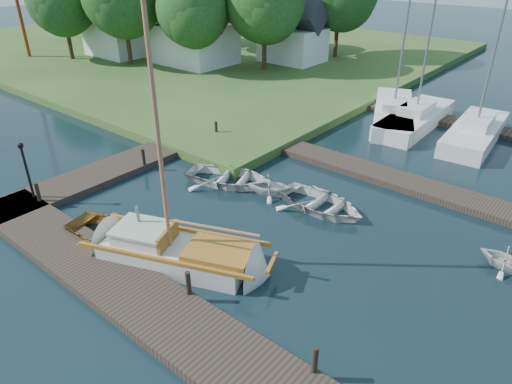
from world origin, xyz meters
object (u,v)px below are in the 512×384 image
Objects in this scene: mooring_post_4 at (143,157)px; marina_boat_1 at (415,118)px; house_b at (119,29)px; mooring_post_0 at (38,192)px; mooring_post_3 at (315,360)px; mooring_post_1 at (101,230)px; house_a at (195,34)px; mooring_post_5 at (216,128)px; tender_d at (509,257)px; tender_c at (321,201)px; marina_boat_2 at (475,131)px; tree_2 at (193,9)px; dinghy at (117,232)px; house_c at (293,37)px; sailboat at (181,255)px; tender_a at (229,175)px; tree_3 at (265,1)px; mooring_post_2 at (188,283)px; marina_boat_0 at (393,112)px; tender_b at (270,184)px; lamp_post at (25,163)px.

marina_boat_1 is at bearing 61.66° from mooring_post_4.
house_b is (-28.63, -0.15, 2.21)m from marina_boat_1.
house_b reaches higher than mooring_post_0.
mooring_post_0 is at bearing 180.00° from mooring_post_3.
house_a is at bearing 128.99° from mooring_post_1.
house_b reaches higher than mooring_post_3.
mooring_post_5 reaches higher than tender_d.
marina_boat_1 is (-0.97, 11.91, 0.17)m from tender_c.
mooring_post_3 is at bearing -178.69° from marina_boat_2.
marina_boat_2 is 1.55× the size of tree_2.
marina_boat_1 reaches higher than mooring_post_3.
house_c is at bearing 9.04° from dinghy.
mooring_post_3 is at bearing -32.42° from sailboat.
tender_a is 0.77× the size of house_c.
tree_3 reaches higher than mooring_post_1.
mooring_post_2 is at bearing 180.00° from mooring_post_3.
marina_boat_2 is 2.10× the size of house_b.
house_a is 8.25m from house_b.
mooring_post_4 is 25.32m from house_b.
mooring_post_2 is 19.17m from marina_boat_1.
mooring_post_2 is at bearing 167.81° from marina_boat_2.
sailboat reaches higher than mooring_post_1.
mooring_post_0 is 17.87m from tender_d.
dinghy is 0.42× the size of marina_boat_1.
mooring_post_2 is at bearing -30.47° from mooring_post_4.
dinghy is at bearing 176.63° from mooring_post_3.
tree_2 is at bearing 112.91° from sailboat.
tree_2 is (-19.61, 11.80, 4.85)m from tender_c.
house_c is at bearing 41.36° from tender_c.
marina_boat_0 is 15.36m from house_c.
tender_d is (9.32, 0.96, -0.06)m from tender_b.
tender_a is at bearing -39.55° from tree_2.
mooring_post_5 is at bearing 35.11° from tender_b.
sailboat is at bearing 8.16° from lamp_post.
mooring_post_3 is 1.00× the size of mooring_post_5.
house_b is at bearing 147.22° from mooring_post_2.
mooring_post_1 reaches higher than dinghy.
marina_boat_2 is 1.39× the size of tree_3.
mooring_post_0 is 1.00× the size of mooring_post_1.
mooring_post_0 and mooring_post_3 have the same top height.
house_a is at bearing 26.15° from dinghy.
mooring_post_0 is 9.64m from tender_b.
mooring_post_4 is at bearing 149.53° from mooring_post_2.
house_c is (-13.22, 20.08, 2.05)m from tender_b.
mooring_post_0 is 20.44m from marina_boat_0.
lamp_post is (-0.50, 0.00, 1.17)m from mooring_post_0.
house_c is at bearing 35.66° from marina_boat_0.
sailboat is at bearing -45.09° from tree_2.
tender_b is 12.41m from marina_boat_0.
mooring_post_0 and mooring_post_2 have the same top height.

